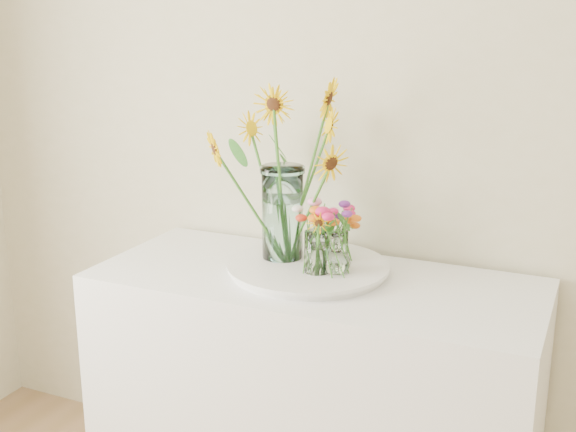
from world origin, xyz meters
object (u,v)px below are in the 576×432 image
Objects in this scene: tray at (308,269)px; small_vase_b at (336,254)px; mason_jar at (282,213)px; small_vase_c at (339,246)px; small_vase_a at (317,253)px; counter at (313,406)px.

small_vase_b reaches higher than tray.
small_vase_c is (0.18, 0.05, -0.10)m from mason_jar.
mason_jar reaches higher than small_vase_a.
counter is at bearing 174.27° from small_vase_b.
small_vase_a reaches higher than small_vase_b.
small_vase_c is at bearing 70.69° from counter.
small_vase_a is 0.14m from small_vase_c.
small_vase_a is at bearing -47.74° from tray.
mason_jar reaches higher than small_vase_c.
small_vase_b reaches higher than counter.
small_vase_b is 0.12m from small_vase_c.
mason_jar reaches higher than tray.
counter is 10.42× the size of small_vase_a.
tray is at bearing 138.79° from counter.
counter is at bearing -41.21° from tray.
small_vase_a reaches higher than small_vase_c.
mason_jar is at bearing 156.34° from counter.
small_vase_c reaches higher than counter.
counter is at bearing -23.66° from mason_jar.
small_vase_a is (0.16, -0.09, -0.09)m from mason_jar.
small_vase_a is at bearing -159.19° from small_vase_b.
small_vase_b is (0.07, -0.01, 0.54)m from counter.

